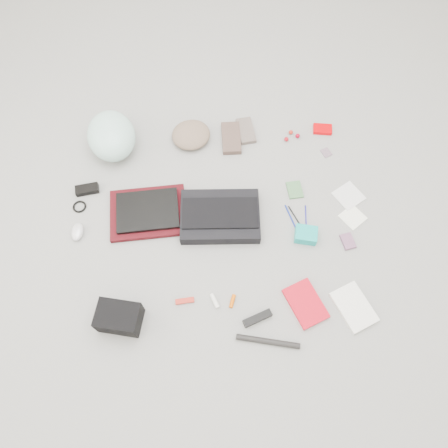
{
  "coord_description": "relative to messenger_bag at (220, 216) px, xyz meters",
  "views": [
    {
      "loc": [
        -0.09,
        -0.98,
        2.08
      ],
      "look_at": [
        0.0,
        0.0,
        0.05
      ],
      "focal_mm": 35.0,
      "sensor_mm": 36.0,
      "label": 1
    }
  ],
  "objects": [
    {
      "name": "mitten_left",
      "position": [
        0.11,
        0.51,
        -0.02
      ],
      "size": [
        0.11,
        0.22,
        0.03
      ],
      "primitive_type": "cube",
      "rotation": [
        0.0,
        0.0,
        -0.04
      ],
      "color": "brown",
      "rests_on": "ground_plane"
    },
    {
      "name": "pen_black",
      "position": [
        0.4,
        -0.02,
        -0.03
      ],
      "size": [
        0.05,
        0.12,
        0.01
      ],
      "primitive_type": "cylinder",
      "rotation": [
        1.57,
        0.0,
        0.36
      ],
      "color": "black",
      "rests_on": "ground_plane"
    },
    {
      "name": "lollipop_a",
      "position": [
        0.43,
        0.48,
        -0.02
      ],
      "size": [
        0.03,
        0.03,
        0.03
      ],
      "primitive_type": "sphere",
      "rotation": [
        0.0,
        0.0,
        -0.38
      ],
      "color": "#A40B16",
      "rests_on": "ground_plane"
    },
    {
      "name": "bike_helmet",
      "position": [
        -0.56,
        0.52,
        0.07
      ],
      "size": [
        0.32,
        0.38,
        0.2
      ],
      "primitive_type": "ellipsoid",
      "rotation": [
        0.0,
        0.0,
        0.19
      ],
      "color": "#B9ECE2",
      "rests_on": "ground_plane"
    },
    {
      "name": "multitool",
      "position": [
        -0.21,
        -0.43,
        -0.03
      ],
      "size": [
        0.09,
        0.03,
        0.01
      ],
      "primitive_type": "cube",
      "rotation": [
        0.0,
        0.0,
        0.05
      ],
      "color": "#AD2215",
      "rests_on": "ground_plane"
    },
    {
      "name": "power_brick",
      "position": [
        -0.71,
        0.24,
        -0.02
      ],
      "size": [
        0.13,
        0.07,
        0.03
      ],
      "primitive_type": "cube",
      "rotation": [
        0.0,
        0.0,
        0.12
      ],
      "color": "black",
      "rests_on": "ground_plane"
    },
    {
      "name": "notepad",
      "position": [
        0.42,
        0.14,
        -0.03
      ],
      "size": [
        0.08,
        0.11,
        0.01
      ],
      "primitive_type": "cube",
      "rotation": [
        0.0,
        0.0,
        0.06
      ],
      "color": "#437244",
      "rests_on": "ground_plane"
    },
    {
      "name": "toiletry_tube_white",
      "position": [
        -0.07,
        -0.44,
        -0.02
      ],
      "size": [
        0.05,
        0.08,
        0.02
      ],
      "primitive_type": "cylinder",
      "rotation": [
        1.57,
        0.0,
        0.36
      ],
      "color": "silver",
      "rests_on": "ground_plane"
    },
    {
      "name": "laptop",
      "position": [
        -0.38,
        0.07,
        0.0
      ],
      "size": [
        0.33,
        0.24,
        0.02
      ],
      "primitive_type": "cube",
      "rotation": [
        0.0,
        0.0,
        0.02
      ],
      "color": "black",
      "rests_on": "laptop_sleeve"
    },
    {
      "name": "lollipop_c",
      "position": [
        0.5,
        0.49,
        -0.02
      ],
      "size": [
        0.03,
        0.03,
        0.03
      ],
      "primitive_type": "sphere",
      "rotation": [
        0.0,
        0.0,
        -0.05
      ],
      "color": "#9B0018",
      "rests_on": "ground_plane"
    },
    {
      "name": "mouse",
      "position": [
        -0.75,
        -0.01,
        -0.01
      ],
      "size": [
        0.07,
        0.11,
        0.04
      ],
      "primitive_type": "ellipsoid",
      "rotation": [
        0.0,
        0.0,
        -0.11
      ],
      "color": "silver",
      "rests_on": "ground_plane"
    },
    {
      "name": "bike_pump",
      "position": [
        0.17,
        -0.66,
        -0.02
      ],
      "size": [
        0.3,
        0.1,
        0.03
      ],
      "primitive_type": "cylinder",
      "rotation": [
        0.0,
        1.57,
        -0.24
      ],
      "color": "black",
      "rests_on": "ground_plane"
    },
    {
      "name": "altoids_tin",
      "position": [
        0.65,
        0.53,
        -0.02
      ],
      "size": [
        0.12,
        0.09,
        0.02
      ],
      "primitive_type": "cube",
      "rotation": [
        0.0,
        0.0,
        -0.17
      ],
      "color": "#D70006",
      "rests_on": "ground_plane"
    },
    {
      "name": "accordion_wallet",
      "position": [
        0.43,
        -0.14,
        -0.01
      ],
      "size": [
        0.13,
        0.11,
        0.06
      ],
      "primitive_type": "cube",
      "rotation": [
        0.0,
        0.0,
        -0.25
      ],
      "color": "#0FAAA4",
      "rests_on": "ground_plane"
    },
    {
      "name": "messenger_bag",
      "position": [
        0.0,
        0.0,
        0.0
      ],
      "size": [
        0.43,
        0.32,
        0.07
      ],
      "primitive_type": "cube",
      "rotation": [
        0.0,
        0.0,
        -0.08
      ],
      "color": "black",
      "rests_on": "ground_plane"
    },
    {
      "name": "camera_bag",
      "position": [
        -0.51,
        -0.5,
        0.03
      ],
      "size": [
        0.22,
        0.18,
        0.13
      ],
      "primitive_type": "cube",
      "rotation": [
        0.0,
        0.0,
        -0.24
      ],
      "color": "black",
      "rests_on": "ground_plane"
    },
    {
      "name": "bag_flap",
      "position": [
        0.0,
        -0.0,
        0.04
      ],
      "size": [
        0.4,
        0.21,
        0.01
      ],
      "primitive_type": "cube",
      "rotation": [
        0.0,
        0.0,
        -0.08
      ],
      "color": "black",
      "rests_on": "messenger_bag"
    },
    {
      "name": "ground_plane",
      "position": [
        0.02,
        -0.05,
        -0.03
      ],
      "size": [
        4.0,
        4.0,
        0.0
      ],
      "primitive_type": "plane",
      "color": "gray"
    },
    {
      "name": "napkin_bottom",
      "position": [
        0.7,
        -0.05,
        -0.03
      ],
      "size": [
        0.16,
        0.16,
        0.01
      ],
      "primitive_type": "cube",
      "rotation": [
        0.0,
        0.0,
        0.59
      ],
      "color": "white",
      "rests_on": "ground_plane"
    },
    {
      "name": "lollipop_b",
      "position": [
        0.46,
        0.52,
        -0.02
      ],
      "size": [
        0.03,
        0.03,
        0.03
      ],
      "primitive_type": "sphere",
      "rotation": [
        0.0,
        0.0,
        -0.37
      ],
      "color": "#AE2215",
      "rests_on": "ground_plane"
    },
    {
      "name": "laptop_sleeve",
      "position": [
        -0.38,
        0.07,
        -0.02
      ],
      "size": [
        0.41,
        0.31,
        0.03
      ],
      "primitive_type": "cube",
      "rotation": [
        0.0,
        0.0,
        0.02
      ],
      "color": "#42090F",
      "rests_on": "ground_plane"
    },
    {
      "name": "card_deck",
      "position": [
        0.65,
        -0.19,
        -0.03
      ],
      "size": [
        0.07,
        0.1,
        0.02
      ],
      "primitive_type": "cube",
      "rotation": [
        0.0,
        0.0,
        0.17
      ],
      "color": "#825374",
      "rests_on": "ground_plane"
    },
    {
      "name": "napkin_top",
      "position": [
        0.71,
        0.08,
        -0.03
      ],
      "size": [
        0.19,
        0.19,
        0.01
      ],
      "primitive_type": "cube",
      "rotation": [
        0.0,
        0.0,
        0.52
      ],
      "color": "silver",
      "rests_on": "ground_plane"
    },
    {
      "name": "pen_navy",
      "position": [
        0.46,
        -0.02,
        -0.03
      ],
      "size": [
        0.02,
        0.12,
        0.01
      ],
      "primitive_type": "cylinder",
      "rotation": [
        1.57,
        0.0,
        -0.14
      ],
      "color": "navy",
      "rests_on": "ground_plane"
    },
    {
      "name": "pen_blue",
      "position": [
        0.37,
        -0.02,
        -0.03
      ],
      "size": [
        0.04,
        0.14,
        0.01
      ],
      "primitive_type": "cylinder",
      "rotation": [
        1.57,
        0.0,
        0.25
      ],
      "color": "navy",
      "rests_on": "ground_plane"
    },
    {
      "name": "book_red",
      "position": [
        0.37,
        -0.5,
        -0.02
      ],
      "size": [
        0.21,
        0.25,
        0.02
      ],
      "primitive_type": "cube",
      "rotation": [
        0.0,
        0.0,
        0.36
      ],
      "color": "red",
      "rests_on": "ground_plane"
    },
    {
      "name": "book_white",
      "position": [
        0.6,
        -0.53,
        -0.02
      ],
      "size": [
        0.22,
        0.26,
        0.02
      ],
      "primitive_type": "cube",
      "rotation": [
        0.0,
        0.0,
        0.37
      ],
      "color": "white",
      "rests_on": "ground_plane"
    },
    {
      "name": "stamp_sheet",
      "position": [
        0.64,
        0.37,
        -0.03
      ],
      "size": [
        0.07,
        0.07,
        0.0
      ],
      "primitive_type": "cube",
      "rotation": [
        0.0,
        0.0,
        0.37
      ],
      "color": "slate",
      "rests_on": "ground_plane"
    },
    {
      "name": "cable_coil",
      "position": [
        -0.75,
        0.14,
        -0.03
      ],
      "size": [
        0.09,
        0.09,
        0.01
      ],
      "primitive_type": "torus",
      "rotation": [
        0.0,
        0.0,
        0.33
      ],
      "color": "black",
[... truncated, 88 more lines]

